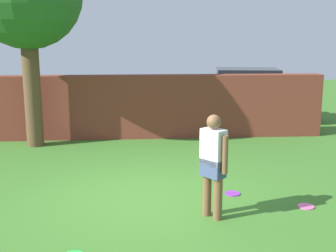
# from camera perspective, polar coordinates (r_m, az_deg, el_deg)

# --- Properties ---
(ground_plane) EXTENTS (40.00, 40.00, 0.00)m
(ground_plane) POSITION_cam_1_polar(r_m,az_deg,el_deg) (7.56, -3.31, -9.55)
(ground_plane) COLOR #3D7528
(brick_wall) EXTENTS (13.07, 0.50, 1.73)m
(brick_wall) POSITION_cam_1_polar(r_m,az_deg,el_deg) (11.89, -10.97, 2.47)
(brick_wall) COLOR brown
(brick_wall) RESTS_ON ground
(person) EXTENTS (0.40, 0.44, 1.62)m
(person) POSITION_cam_1_polar(r_m,az_deg,el_deg) (6.53, 6.02, -4.73)
(person) COLOR brown
(person) RESTS_ON ground
(car) EXTENTS (4.40, 2.38, 1.72)m
(car) POSITION_cam_1_polar(r_m,az_deg,el_deg) (14.50, 10.41, 4.14)
(car) COLOR #A51111
(car) RESTS_ON ground
(frisbee_pink) EXTENTS (0.27, 0.27, 0.02)m
(frisbee_pink) POSITION_cam_1_polar(r_m,az_deg,el_deg) (7.52, 17.89, -10.16)
(frisbee_pink) COLOR pink
(frisbee_pink) RESTS_ON ground
(frisbee_purple) EXTENTS (0.27, 0.27, 0.02)m
(frisbee_purple) POSITION_cam_1_polar(r_m,az_deg,el_deg) (7.81, 8.57, -8.88)
(frisbee_purple) COLOR purple
(frisbee_purple) RESTS_ON ground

